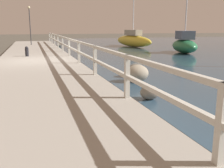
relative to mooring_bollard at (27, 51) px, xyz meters
The scene contains 11 objects.
ground_plane 2.09m from the mooring_bollard, 76.86° to the right, with size 120.00×120.00×0.00m, color #4C473D.
dock_walkway 2.06m from the mooring_bollard, 76.86° to the right, with size 3.59×36.00×0.29m.
railing 2.94m from the mooring_bollard, 42.35° to the right, with size 0.10×32.50×0.93m.
boulder_water_edge 7.42m from the mooring_bollard, 61.17° to the right, with size 0.75×0.68×0.56m.
boulder_downstream 10.98m from the mooring_bollard, 75.41° to the left, with size 0.38×0.34×0.28m.
boulder_near_dock 6.88m from the mooring_bollard, 55.82° to the right, with size 0.65×0.59×0.49m.
boulder_upstream 9.16m from the mooring_bollard, 70.76° to the right, with size 0.48×0.43×0.36m.
mooring_bollard is the anchor object (origin of this frame).
dock_lamp 9.65m from the mooring_bollard, 88.50° to the left, with size 0.21×0.21×3.24m.
sailboat_yellow 12.63m from the mooring_bollard, 42.40° to the left, with size 1.95×5.96×5.96m.
sailboat_green 10.73m from the mooring_bollard, ahead, with size 2.20×3.74×6.21m.
Camera 1 is at (-0.22, -12.51, 1.78)m, focal length 42.00 mm.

